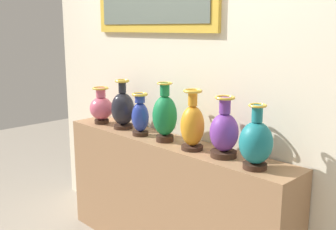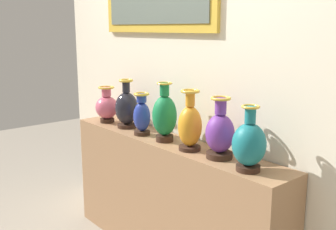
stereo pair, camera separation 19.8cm
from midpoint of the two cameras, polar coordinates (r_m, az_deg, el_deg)
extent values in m
cube|color=#99704C|center=(2.91, -1.99, -12.06)|extent=(1.93, 0.31, 0.89)
cube|color=beige|center=(2.80, 1.17, 9.11)|extent=(3.20, 0.10, 2.97)
cylinder|color=#382319|center=(3.30, -11.08, -0.90)|extent=(0.12, 0.12, 0.03)
ellipsoid|color=#CC5972|center=(3.27, -11.16, 0.92)|extent=(0.18, 0.18, 0.18)
cylinder|color=#CC5972|center=(3.25, -11.25, 3.12)|extent=(0.08, 0.08, 0.07)
torus|color=gold|center=(3.25, -11.27, 3.74)|extent=(0.13, 0.13, 0.02)
cylinder|color=#382319|center=(3.11, -8.19, -1.64)|extent=(0.15, 0.15, 0.03)
ellipsoid|color=black|center=(3.08, -8.26, 0.86)|extent=(0.18, 0.18, 0.25)
cylinder|color=black|center=(3.05, -8.36, 3.96)|extent=(0.06, 0.06, 0.09)
torus|color=gold|center=(3.04, -8.39, 4.80)|extent=(0.11, 0.11, 0.02)
cylinder|color=#382319|center=(2.89, -5.89, -2.62)|extent=(0.11, 0.11, 0.03)
ellipsoid|color=#263899|center=(2.86, -5.94, -0.31)|extent=(0.12, 0.12, 0.21)
cylinder|color=#263899|center=(2.84, -6.00, 2.34)|extent=(0.07, 0.07, 0.06)
torus|color=gold|center=(2.83, -6.01, 2.92)|extent=(0.11, 0.11, 0.02)
cylinder|color=#382319|center=(2.73, -2.55, -3.32)|extent=(0.12, 0.12, 0.04)
ellipsoid|color=#14723D|center=(2.69, -2.58, -0.12)|extent=(0.17, 0.17, 0.27)
cylinder|color=#14723D|center=(2.66, -2.61, 3.61)|extent=(0.06, 0.06, 0.08)
torus|color=gold|center=(2.65, -2.62, 4.50)|extent=(0.10, 0.10, 0.01)
cylinder|color=#382319|center=(2.55, 1.21, -4.64)|extent=(0.14, 0.14, 0.03)
ellipsoid|color=orange|center=(2.51, 1.23, -1.57)|extent=(0.15, 0.15, 0.26)
cylinder|color=orange|center=(2.47, 1.25, 2.35)|extent=(0.06, 0.06, 0.09)
torus|color=gold|center=(2.47, 1.25, 3.42)|extent=(0.12, 0.12, 0.02)
cylinder|color=#382319|center=(2.42, 5.54, -5.52)|extent=(0.16, 0.16, 0.04)
ellipsoid|color=#6B3393|center=(2.38, 5.61, -2.48)|extent=(0.17, 0.17, 0.23)
cylinder|color=#6B3393|center=(2.34, 5.69, 1.33)|extent=(0.07, 0.07, 0.09)
torus|color=gold|center=(2.33, 5.71, 2.45)|extent=(0.12, 0.12, 0.02)
cylinder|color=#382319|center=(2.24, 9.73, -7.14)|extent=(0.13, 0.13, 0.03)
ellipsoid|color=#19727A|center=(2.20, 9.85, -3.91)|extent=(0.18, 0.18, 0.23)
cylinder|color=#19727A|center=(2.16, 10.00, 0.17)|extent=(0.06, 0.06, 0.09)
torus|color=gold|center=(2.15, 10.05, 1.33)|extent=(0.10, 0.10, 0.01)
camera|label=1|loc=(0.10, -92.09, -0.45)|focal=42.99mm
camera|label=2|loc=(0.10, 87.91, 0.45)|focal=42.99mm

